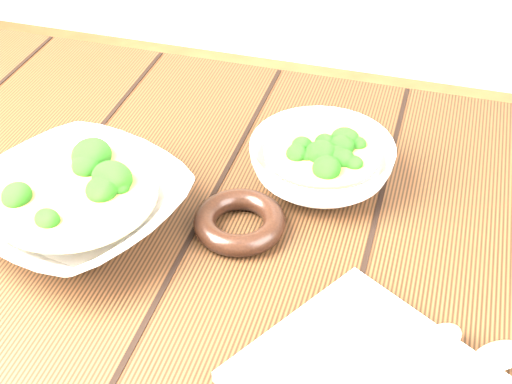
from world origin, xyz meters
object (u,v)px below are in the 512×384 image
object	(u,v)px
trivet	(240,222)
soup_bowl_back	(321,162)
table	(212,308)
soup_bowl_front	(76,205)

from	to	relation	value
trivet	soup_bowl_back	bearing A→B (deg)	58.83
table	soup_bowl_front	bearing A→B (deg)	-172.06
soup_bowl_back	trivet	size ratio (longest dim) A/B	1.75
soup_bowl_front	soup_bowl_back	bearing A→B (deg)	32.61
soup_bowl_front	table	bearing A→B (deg)	7.94
soup_bowl_front	trivet	size ratio (longest dim) A/B	2.82
table	trivet	world-z (taller)	trivet
soup_bowl_back	table	bearing A→B (deg)	-125.73
table	soup_bowl_back	bearing A→B (deg)	54.27
soup_bowl_back	trivet	world-z (taller)	soup_bowl_back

